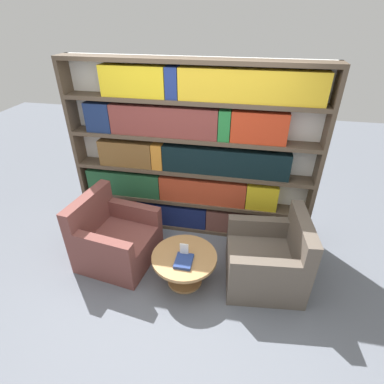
% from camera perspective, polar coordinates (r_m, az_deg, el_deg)
% --- Properties ---
extents(ground_plane, '(14.00, 14.00, 0.00)m').
position_cam_1_polar(ground_plane, '(3.57, -4.76, -20.03)').
color(ground_plane, slate).
extents(bookshelf, '(3.20, 0.30, 2.33)m').
position_cam_1_polar(bookshelf, '(3.94, -0.29, 6.95)').
color(bookshelf, silver).
rests_on(bookshelf, ground_plane).
extents(armchair_left, '(0.96, 0.95, 0.88)m').
position_cam_1_polar(armchair_left, '(3.94, -14.50, -8.80)').
color(armchair_left, brown).
rests_on(armchair_left, ground_plane).
extents(armchair_right, '(0.93, 0.92, 0.88)m').
position_cam_1_polar(armchair_right, '(3.66, 14.33, -12.58)').
color(armchair_right, brown).
rests_on(armchair_right, ground_plane).
extents(coffee_table, '(0.75, 0.75, 0.40)m').
position_cam_1_polar(coffee_table, '(3.54, -1.45, -13.37)').
color(coffee_table, '#AD7F4C').
rests_on(coffee_table, ground_plane).
extents(table_sign, '(0.10, 0.06, 0.18)m').
position_cam_1_polar(table_sign, '(3.41, -1.49, -11.13)').
color(table_sign, black).
rests_on(table_sign, coffee_table).
extents(stray_book, '(0.19, 0.23, 0.04)m').
position_cam_1_polar(stray_book, '(3.38, -1.57, -13.03)').
color(stray_book, navy).
rests_on(stray_book, coffee_table).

